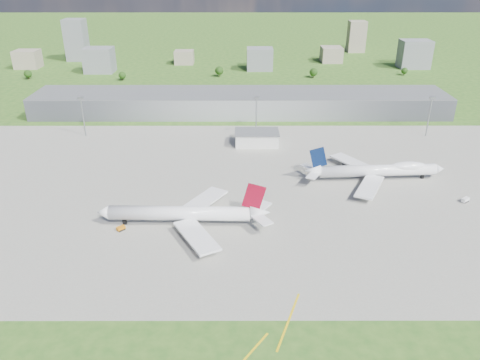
{
  "coord_description": "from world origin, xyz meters",
  "views": [
    {
      "loc": [
        -0.71,
        -170.06,
        105.15
      ],
      "look_at": [
        -0.42,
        30.33,
        9.0
      ],
      "focal_mm": 35.0,
      "sensor_mm": 36.0,
      "label": 1
    }
  ],
  "objects_px": {
    "airliner_blue_quad": "(378,170)",
    "tug_yellow": "(121,229)",
    "van_white_far": "(465,200)",
    "airliner_red_twin": "(186,214)",
    "van_white_near": "(366,194)"
  },
  "relations": [
    {
      "from": "van_white_near",
      "to": "van_white_far",
      "type": "relative_size",
      "value": 1.12
    },
    {
      "from": "airliner_red_twin",
      "to": "van_white_far",
      "type": "distance_m",
      "value": 131.43
    },
    {
      "from": "airliner_red_twin",
      "to": "airliner_blue_quad",
      "type": "bearing_deg",
      "value": -153.11
    },
    {
      "from": "airliner_red_twin",
      "to": "airliner_blue_quad",
      "type": "distance_m",
      "value": 104.59
    },
    {
      "from": "tug_yellow",
      "to": "van_white_far",
      "type": "xyz_separation_m",
      "value": [
        157.15,
        25.02,
        0.18
      ]
    },
    {
      "from": "tug_yellow",
      "to": "airliner_red_twin",
      "type": "bearing_deg",
      "value": -34.64
    },
    {
      "from": "airliner_red_twin",
      "to": "van_white_near",
      "type": "bearing_deg",
      "value": -161.17
    },
    {
      "from": "airliner_red_twin",
      "to": "van_white_far",
      "type": "bearing_deg",
      "value": -169.69
    },
    {
      "from": "airliner_blue_quad",
      "to": "van_white_near",
      "type": "xyz_separation_m",
      "value": [
        -10.04,
        -18.54,
        -4.11
      ]
    },
    {
      "from": "van_white_far",
      "to": "van_white_near",
      "type": "bearing_deg",
      "value": 136.26
    },
    {
      "from": "airliner_blue_quad",
      "to": "tug_yellow",
      "type": "xyz_separation_m",
      "value": [
        -121.75,
        -49.64,
        -4.39
      ]
    },
    {
      "from": "tug_yellow",
      "to": "van_white_near",
      "type": "xyz_separation_m",
      "value": [
        111.71,
        31.09,
        0.28
      ]
    },
    {
      "from": "tug_yellow",
      "to": "van_white_near",
      "type": "height_order",
      "value": "van_white_near"
    },
    {
      "from": "tug_yellow",
      "to": "van_white_near",
      "type": "distance_m",
      "value": 115.96
    },
    {
      "from": "airliner_blue_quad",
      "to": "van_white_near",
      "type": "relative_size",
      "value": 14.8
    }
  ]
}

